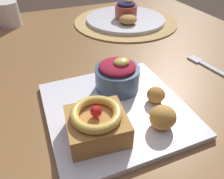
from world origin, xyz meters
name	(u,v)px	position (x,y,z in m)	size (l,w,h in m)	color
dining_table	(80,99)	(0.00, 0.00, 0.64)	(1.25, 1.10, 0.73)	brown
woven_placemat	(125,21)	(0.27, 0.28, 0.73)	(0.39, 0.39, 0.01)	tan
front_plate	(116,109)	(0.03, -0.17, 0.74)	(0.26, 0.26, 0.01)	white
cake_slice	(97,123)	(-0.02, -0.22, 0.77)	(0.10, 0.10, 0.06)	#B77F3D
berry_ramekin	(117,76)	(0.06, -0.11, 0.77)	(0.09, 0.09, 0.07)	#3D5675
fritter_front	(156,95)	(0.11, -0.18, 0.76)	(0.04, 0.04, 0.03)	#BC7F38
fritter_middle	(163,117)	(0.09, -0.25, 0.76)	(0.05, 0.04, 0.04)	gold
back_plate	(126,19)	(0.27, 0.28, 0.74)	(0.30, 0.30, 0.01)	white
back_ramekin	(126,10)	(0.26, 0.28, 0.78)	(0.08, 0.08, 0.07)	#B24C3D
back_pastry	(128,19)	(0.24, 0.22, 0.76)	(0.06, 0.06, 0.03)	#C68E47
fork	(205,65)	(0.32, -0.09, 0.73)	(0.04, 0.13, 0.00)	silver
coffee_mug	(8,14)	(-0.15, 0.41, 0.77)	(0.08, 0.08, 0.08)	silver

